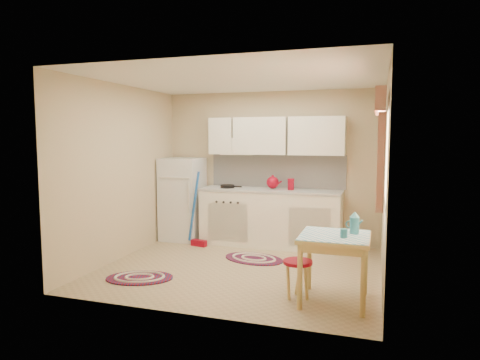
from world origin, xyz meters
name	(u,v)px	position (x,y,z in m)	size (l,w,h in m)	color
room_shell	(257,149)	(0.16, 0.24, 1.60)	(3.64, 3.60, 2.52)	tan
fridge	(183,199)	(-1.44, 1.25, 0.70)	(0.65, 0.60, 1.40)	silver
broom	(198,209)	(-1.00, 0.90, 0.60)	(0.28, 0.12, 1.20)	blue
base_cabinets	(270,219)	(0.09, 1.30, 0.44)	(2.25, 0.60, 0.88)	white
countertop	(270,190)	(0.09, 1.30, 0.90)	(2.27, 0.62, 0.04)	#AFADA6
frying_pan	(227,186)	(-0.63, 1.25, 0.94)	(0.23, 0.23, 0.05)	black
red_kettle	(273,182)	(0.12, 1.30, 1.03)	(0.22, 0.20, 0.22)	maroon
red_canister	(291,185)	(0.42, 1.30, 1.00)	(0.10, 0.10, 0.16)	maroon
table	(334,269)	(1.30, -0.82, 0.36)	(0.72, 0.72, 0.72)	#D7BC6B
stool	(298,279)	(0.92, -0.84, 0.21)	(0.32, 0.32, 0.42)	maroon
coffee_pot	(354,223)	(1.50, -0.70, 0.84)	(0.12, 0.11, 0.25)	teal
mug	(344,234)	(1.40, -0.92, 0.77)	(0.07, 0.07, 0.10)	teal
rug_center	(254,259)	(0.05, 0.45, 0.01)	(0.89, 0.59, 0.02)	maroon
rug_left	(140,278)	(-1.07, -0.80, 0.01)	(0.83, 0.55, 0.02)	maroon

